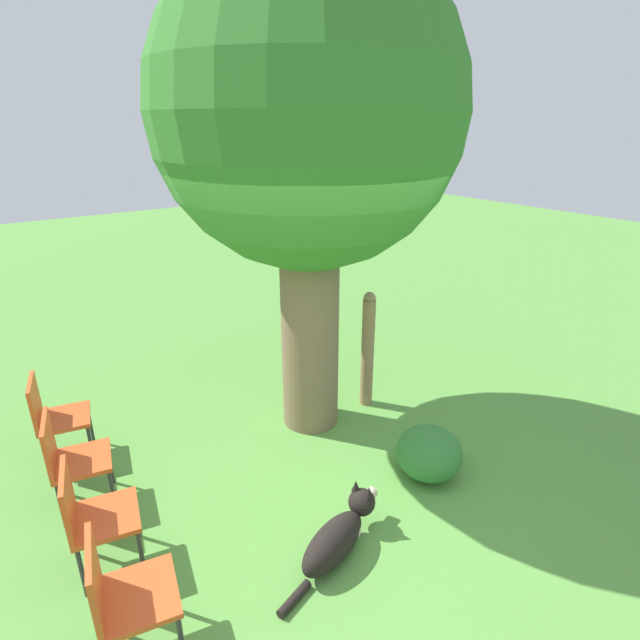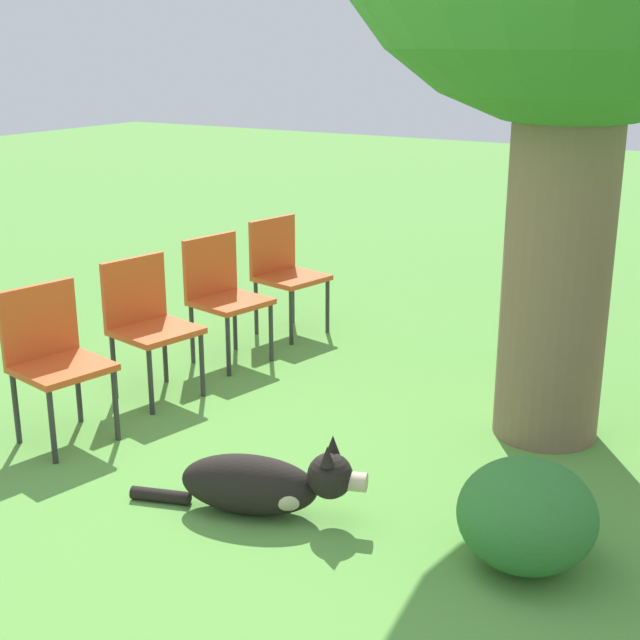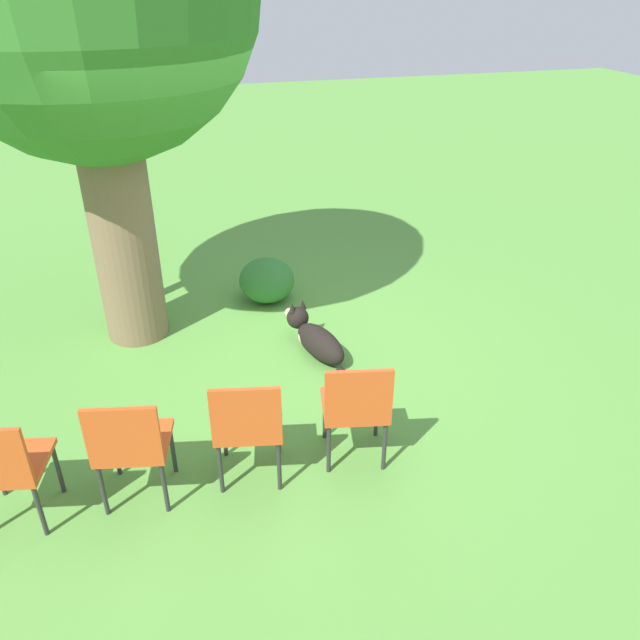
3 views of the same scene
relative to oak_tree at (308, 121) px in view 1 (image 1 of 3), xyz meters
The scene contains 9 objects.
ground_plane 3.13m from the oak_tree, 125.49° to the right, with size 30.00×30.00×0.00m, color #56933D.
oak_tree is the anchor object (origin of this frame).
dog 3.23m from the oak_tree, 118.01° to the right, with size 1.09×0.46×0.40m.
fence_post 2.33m from the oak_tree, ahead, with size 0.13×0.13×1.28m.
red_chair_0 3.57m from the oak_tree, 147.68° to the right, with size 0.50×0.52×0.83m.
red_chair_1 3.34m from the oak_tree, 162.96° to the right, with size 0.50×0.52×0.83m.
red_chair_2 3.27m from the oak_tree, behind, with size 0.50×0.52×0.83m.
red_chair_3 3.36m from the oak_tree, 160.66° to the left, with size 0.50×0.52×0.83m.
low_shrub 2.98m from the oak_tree, 75.90° to the right, with size 0.57×0.57×0.45m.
Camera 1 is at (-1.79, -2.64, 2.88)m, focal length 28.00 mm.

